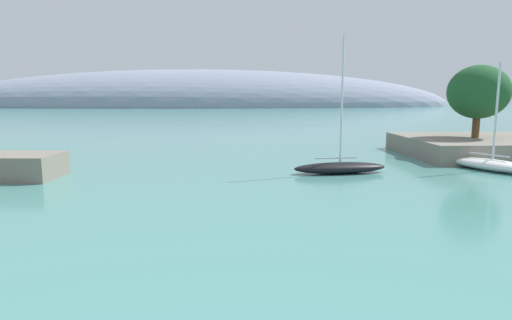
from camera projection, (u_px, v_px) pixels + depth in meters
The scene contains 5 objects.
shore_outcrop at pixel (485, 147), 43.78m from camera, with size 15.86×13.65×1.82m, color gray.
tree_clump_shore at pixel (478, 92), 43.03m from camera, with size 5.94×5.94×7.27m.
distant_ridge at pixel (195, 107), 229.23m from camera, with size 274.47×68.17×38.86m, color gray.
sailboat_white_near_shore at pixel (492, 164), 34.99m from camera, with size 5.65×7.44×8.70m.
sailboat_black_mid_mooring at pixel (340, 167), 33.78m from camera, with size 7.64×2.87×10.64m.
Camera 1 is at (2.22, -4.91, 6.11)m, focal length 30.16 mm.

